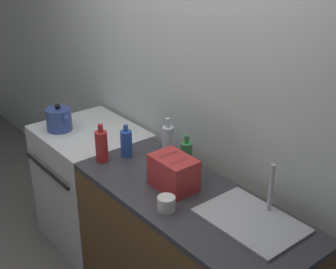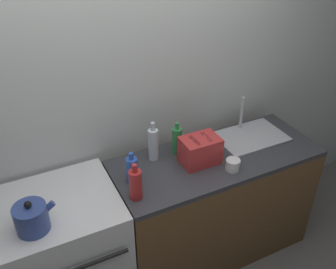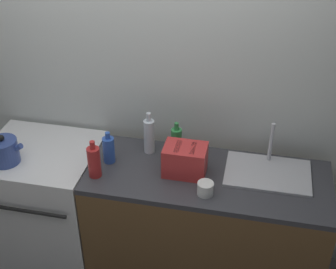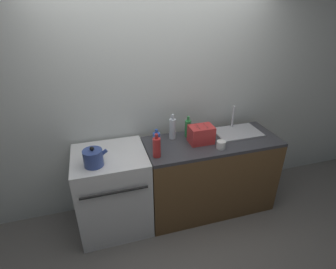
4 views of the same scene
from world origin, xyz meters
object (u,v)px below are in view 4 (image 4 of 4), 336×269
Objects in this scene: kettle at (93,158)px; cup_white at (221,145)px; bottle_red at (157,147)px; bottle_blue at (157,140)px; stove at (113,190)px; bottle_clear at (172,128)px; toaster at (201,134)px; bottle_green at (188,128)px.

kettle is 1.28m from cup_white.
bottle_blue is at bearing 76.14° from bottle_red.
stove is at bearing 159.95° from bottle_red.
toaster is at bearing -33.29° from bottle_clear.
kettle is at bearing -133.52° from stove.
kettle is (-0.14, -0.15, 0.53)m from stove.
bottle_clear is at bearing 12.04° from stove.
stove is 9.75× the size of cup_white.
toaster is 0.55m from bottle_red.
kettle is at bearing -160.49° from bottle_clear.
bottle_red is 1.15× the size of bottle_blue.
bottle_blue is at bearing 163.49° from cup_white.
toaster is at bearing -1.73° from bottle_blue.
bottle_green is (0.40, 0.16, 0.01)m from bottle_blue.
stove is 4.06× the size of kettle.
bottle_red is (0.46, -0.17, 0.56)m from stove.
bottle_clear is (0.72, 0.15, 0.57)m from stove.
bottle_blue is 2.27× the size of cup_white.
bottle_red is (0.60, -0.01, 0.02)m from kettle.
kettle is 0.92× the size of bottle_red.
toaster is at bearing -62.79° from bottle_green.
bottle_red reaches higher than cup_white.
bottle_green reaches higher than bottle_blue.
bottle_clear is 1.19× the size of bottle_green.
toaster is at bearing 130.98° from cup_white.
bottle_red is at bearing -129.25° from bottle_clear.
bottle_green is 2.55× the size of cup_white.
bottle_green reaches higher than toaster.
stove is 1.06m from bottle_green.
bottle_red is at bearing -103.86° from bottle_blue.
bottle_blue is (0.64, 0.14, 0.01)m from kettle.
bottle_red is 0.54m from bottle_green.
stove is 0.57m from kettle.
bottle_blue is at bearing -144.03° from bottle_clear.
bottle_clear reaches higher than kettle.
bottle_blue is at bearing -0.93° from stove.
bottle_red is 0.41m from bottle_clear.
bottle_green reaches higher than stove.
toaster reaches higher than stove.
stove is 3.60× the size of toaster.
cup_white is (1.28, -0.05, -0.04)m from kettle.
cup_white is (0.64, -0.19, -0.05)m from bottle_blue.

